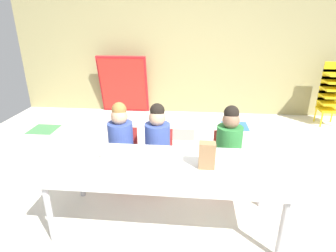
% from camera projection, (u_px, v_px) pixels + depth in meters
% --- Properties ---
extents(ground_plane, '(6.26, 5.06, 0.02)m').
position_uv_depth(ground_plane, '(174.00, 183.00, 3.06)').
color(ground_plane, silver).
extents(back_wall, '(6.26, 0.10, 2.48)m').
position_uv_depth(back_wall, '(185.00, 45.00, 4.93)').
color(back_wall, tan).
rests_on(back_wall, ground_plane).
extents(craft_table, '(1.95, 0.74, 0.58)m').
position_uv_depth(craft_table, '(166.00, 170.00, 2.28)').
color(craft_table, white).
rests_on(craft_table, ground_plane).
extents(seated_child_near_camera, '(0.34, 0.34, 0.92)m').
position_uv_depth(seated_child_near_camera, '(121.00, 136.00, 2.88)').
color(seated_child_near_camera, red).
rests_on(seated_child_near_camera, ground_plane).
extents(seated_child_middle_seat, '(0.32, 0.32, 0.92)m').
position_uv_depth(seated_child_middle_seat, '(158.00, 138.00, 2.84)').
color(seated_child_middle_seat, red).
rests_on(seated_child_middle_seat, ground_plane).
extents(seated_child_far_right, '(0.32, 0.31, 0.92)m').
position_uv_depth(seated_child_far_right, '(229.00, 141.00, 2.78)').
color(seated_child_far_right, red).
rests_on(seated_child_far_right, ground_plane).
extents(kid_chair_yellow_stack, '(0.32, 0.30, 1.04)m').
position_uv_depth(kid_chair_yellow_stack, '(332.00, 91.00, 4.54)').
color(kid_chair_yellow_stack, yellow).
rests_on(kid_chair_yellow_stack, ground_plane).
extents(folded_activity_table, '(0.90, 0.29, 1.09)m').
position_uv_depth(folded_activity_table, '(123.00, 85.00, 5.11)').
color(folded_activity_table, red).
rests_on(folded_activity_table, ground_plane).
extents(paper_bag_brown, '(0.13, 0.09, 0.22)m').
position_uv_depth(paper_bag_brown, '(207.00, 155.00, 2.19)').
color(paper_bag_brown, '#9E754C').
rests_on(paper_bag_brown, craft_table).
extents(paper_plate_near_edge, '(0.18, 0.18, 0.01)m').
position_uv_depth(paper_plate_near_edge, '(106.00, 156.00, 2.40)').
color(paper_plate_near_edge, white).
rests_on(paper_plate_near_edge, craft_table).
extents(paper_plate_center_table, '(0.18, 0.18, 0.01)m').
position_uv_depth(paper_plate_center_table, '(177.00, 170.00, 2.19)').
color(paper_plate_center_table, white).
rests_on(paper_plate_center_table, craft_table).
extents(donut_powdered_on_plate, '(0.11, 0.11, 0.03)m').
position_uv_depth(donut_powdered_on_plate, '(106.00, 154.00, 2.39)').
color(donut_powdered_on_plate, white).
rests_on(donut_powdered_on_plate, craft_table).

